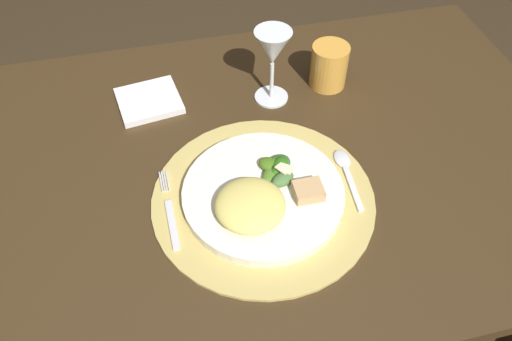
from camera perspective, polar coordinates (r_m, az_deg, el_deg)
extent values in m
plane|color=#332718|center=(1.52, -0.38, -17.07)|extent=(6.00, 6.00, 0.00)
cube|color=#382714|center=(0.93, -0.60, 0.72)|extent=(1.27, 0.80, 0.03)
cylinder|color=#342319|center=(1.46, -25.11, -3.30)|extent=(0.09, 0.09, 0.69)
cylinder|color=#3A2712|center=(1.55, 16.93, 3.95)|extent=(0.09, 0.09, 0.69)
cylinder|color=tan|center=(0.85, 0.77, -3.22)|extent=(0.38, 0.38, 0.01)
cylinder|color=white|center=(0.84, 0.78, -2.69)|extent=(0.28, 0.28, 0.02)
ellipsoid|color=#E2D168|center=(0.80, -0.69, -3.99)|extent=(0.16, 0.16, 0.03)
ellipsoid|color=#2A6712|center=(0.86, 2.67, 0.52)|extent=(0.05, 0.05, 0.02)
ellipsoid|color=#497022|center=(0.85, 1.89, -0.29)|extent=(0.05, 0.06, 0.01)
ellipsoid|color=#446E1A|center=(0.86, 1.64, 0.67)|extent=(0.05, 0.05, 0.02)
ellipsoid|color=#466C36|center=(0.84, 3.08, -1.00)|extent=(0.05, 0.04, 0.02)
ellipsoid|color=#2E592F|center=(0.87, 2.66, 0.85)|extent=(0.06, 0.06, 0.01)
cube|color=beige|center=(0.84, 3.51, 0.20)|extent=(0.03, 0.03, 0.01)
cube|color=beige|center=(0.84, 3.13, 0.22)|extent=(0.03, 0.03, 0.01)
cube|color=tan|center=(0.83, 6.04, -2.36)|extent=(0.05, 0.04, 0.02)
cube|color=silver|center=(0.83, -9.61, -6.13)|extent=(0.01, 0.10, 0.00)
cube|color=silver|center=(0.89, -10.89, -1.31)|extent=(0.00, 0.05, 0.00)
cube|color=silver|center=(0.89, -10.63, -1.26)|extent=(0.00, 0.05, 0.00)
cube|color=silver|center=(0.88, -10.38, -1.21)|extent=(0.00, 0.05, 0.00)
cube|color=silver|center=(0.88, -10.12, -1.16)|extent=(0.00, 0.05, 0.00)
cube|color=silver|center=(0.88, 11.09, -1.97)|extent=(0.02, 0.10, 0.00)
ellipsoid|color=silver|center=(0.92, 9.89, 1.34)|extent=(0.03, 0.05, 0.01)
cube|color=white|center=(1.05, -12.22, 7.85)|extent=(0.14, 0.13, 0.01)
cylinder|color=silver|center=(1.04, 1.77, 8.47)|extent=(0.07, 0.07, 0.00)
cylinder|color=silver|center=(1.01, 1.83, 10.34)|extent=(0.01, 0.01, 0.08)
cone|color=silver|center=(0.97, 1.94, 13.91)|extent=(0.07, 0.07, 0.07)
cylinder|color=gold|center=(1.06, 8.40, 11.83)|extent=(0.08, 0.08, 0.09)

